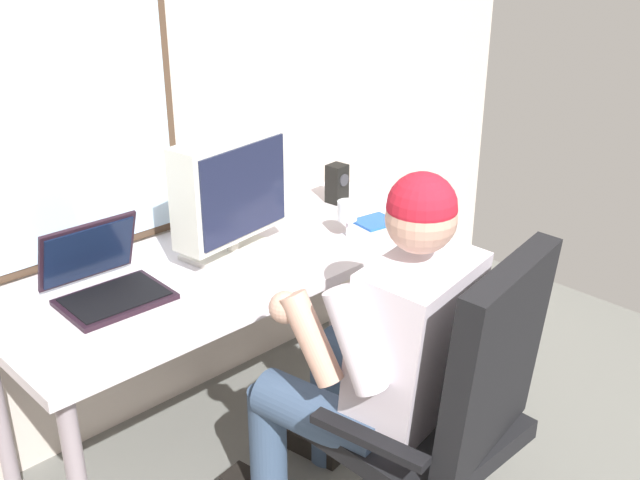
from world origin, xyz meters
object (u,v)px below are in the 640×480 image
Objects in this scene: wine_glass at (347,213)px; cd_case at (375,222)px; crt_monitor at (231,191)px; laptop at (103,277)px; desk_speaker at (337,184)px; person_seated at (376,352)px; desk at (235,277)px; office_chair at (454,403)px.

wine_glass reaches higher than cd_case.
laptop is at bearing 174.23° from crt_monitor.
cd_case is (-0.05, -0.26, -0.07)m from desk_speaker.
crt_monitor reaches higher than wine_glass.
laptop is (-0.47, 0.71, 0.15)m from person_seated.
person_seated reaches higher than desk.
desk is 5.15× the size of laptop.
laptop is at bearing 165.88° from wine_glass.
wine_glass is at bearing -173.32° from cd_case.
laptop is (-0.47, 0.05, -0.17)m from crt_monitor.
office_chair is 6.51× the size of cd_case.
crt_monitor reaches higher than cd_case.
laptop reaches higher than cd_case.
wine_glass is 0.20m from cd_case.
wine_glass is 0.87× the size of cd_case.
wine_glass is 0.88× the size of desk_speaker.
desk_speaker is (0.63, 0.13, 0.16)m from desk.
office_chair is 0.94m from cd_case.
person_seated is 0.86m from laptop.
crt_monitor is 0.44m from wine_glass.
desk is 0.59m from cd_case.
cd_case is at bearing 6.68° from wine_glass.
person_seated reaches higher than crt_monitor.
desk is 0.31m from crt_monitor.
person_seated is at bearing -56.28° from laptop.
desk_speaker is at bearing 11.49° from desk.
crt_monitor is (-0.00, 0.66, 0.33)m from person_seated.
cd_case is at bearing -12.57° from desk.
laptop is at bearing -176.74° from desk_speaker.
office_chair is at bearing -118.96° from desk_speaker.
office_chair is 2.36× the size of crt_monitor.
desk_speaker is (0.61, 0.77, 0.18)m from person_seated.
desk_speaker is at bearing 10.06° from crt_monitor.
office_chair is (0.06, -0.90, -0.08)m from desk.
crt_monitor is (-0.04, 0.92, 0.39)m from office_chair.
crt_monitor is at bearing -5.77° from laptop.
crt_monitor is 2.76× the size of cd_case.
desk is at bearing 159.72° from wine_glass.
laptop reaches higher than wine_glass.
person_seated is (0.02, -0.64, -0.02)m from desk.
crt_monitor reaches higher than office_chair.
wine_glass is at bearing -129.24° from desk_speaker.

